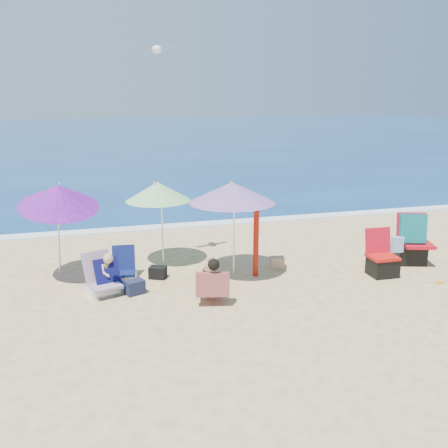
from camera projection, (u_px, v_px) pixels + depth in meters
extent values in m
plane|color=#D8BC84|center=(254.00, 295.00, 8.63)|extent=(120.00, 120.00, 0.00)
cube|color=navy|center=(118.00, 133.00, 50.61)|extent=(120.00, 80.00, 0.12)
cube|color=white|center=(196.00, 225.00, 13.38)|extent=(120.00, 0.50, 0.04)
cylinder|color=white|center=(234.00, 232.00, 9.43)|extent=(0.04, 0.04, 1.78)
cone|color=#FC21A0|center=(232.00, 192.00, 9.13)|extent=(2.03, 2.03, 0.40)
cylinder|color=white|center=(230.00, 184.00, 8.99)|extent=(0.03, 0.03, 0.11)
cylinder|color=white|center=(162.00, 226.00, 10.11)|extent=(0.04, 0.04, 1.66)
cone|color=green|center=(158.00, 191.00, 9.85)|extent=(1.63, 1.63, 0.39)
cylinder|color=silver|center=(154.00, 184.00, 9.73)|extent=(0.03, 0.03, 0.11)
cylinder|color=silver|center=(59.00, 236.00, 9.25)|extent=(0.15, 0.45, 1.69)
cone|color=#BD1B93|center=(58.00, 196.00, 8.92)|extent=(1.86, 1.90, 0.78)
cylinder|color=white|center=(59.00, 185.00, 8.91)|extent=(0.04, 0.06, 0.12)
cylinder|color=#B11B0C|center=(256.00, 244.00, 9.39)|extent=(0.14, 0.14, 1.33)
cone|color=#A3260B|center=(257.00, 206.00, 9.42)|extent=(0.20, 0.20, 0.17)
cube|color=#0C1845|center=(123.00, 273.00, 9.25)|extent=(0.48, 0.43, 0.05)
cube|color=#0C1447|center=(124.00, 257.00, 9.42)|extent=(0.47, 0.30, 0.47)
cube|color=silver|center=(125.00, 277.00, 9.31)|extent=(0.50, 0.45, 0.14)
cube|color=#EC5361|center=(105.00, 286.00, 8.54)|extent=(0.63, 0.59, 0.06)
cube|color=#E05C4F|center=(97.00, 266.00, 8.74)|extent=(0.58, 0.45, 0.55)
cube|color=white|center=(102.00, 289.00, 8.69)|extent=(0.66, 0.62, 0.16)
cube|color=#BA130D|center=(383.00, 257.00, 9.45)|extent=(0.55, 0.49, 0.06)
cube|color=#B70D1F|center=(378.00, 241.00, 9.61)|extent=(0.54, 0.17, 0.54)
cube|color=black|center=(383.00, 267.00, 9.52)|extent=(0.53, 0.48, 0.38)
cube|color=red|center=(417.00, 244.00, 10.06)|extent=(0.75, 0.70, 0.07)
cube|color=red|center=(411.00, 226.00, 10.31)|extent=(0.64, 0.34, 0.62)
cube|color=black|center=(410.00, 253.00, 10.26)|extent=(0.72, 0.68, 0.44)
cube|color=#097871|center=(413.00, 228.00, 9.94)|extent=(0.58, 0.35, 0.62)
cube|color=#8AAEDC|center=(397.00, 245.00, 9.95)|extent=(0.25, 0.14, 0.33)
imported|color=tan|center=(210.00, 277.00, 8.33)|extent=(0.34, 0.26, 0.84)
cube|color=#460E67|center=(211.00, 291.00, 8.37)|extent=(0.54, 0.50, 0.06)
cube|color=#420E68|center=(213.00, 284.00, 8.07)|extent=(0.61, 0.32, 0.43)
sphere|color=black|center=(214.00, 265.00, 8.00)|extent=(0.20, 0.20, 0.20)
imported|color=tan|center=(109.00, 272.00, 8.70)|extent=(0.42, 0.37, 0.73)
cube|color=#0B0E3F|center=(112.00, 286.00, 8.60)|extent=(0.54, 0.50, 0.05)
cube|color=#0B0B3F|center=(107.00, 272.00, 8.65)|extent=(0.50, 0.37, 0.47)
sphere|color=tan|center=(108.00, 258.00, 8.36)|extent=(0.18, 0.18, 0.18)
cube|color=#171E34|center=(135.00, 287.00, 8.64)|extent=(0.40, 0.34, 0.26)
cube|color=black|center=(158.00, 272.00, 9.41)|extent=(0.39, 0.35, 0.24)
cube|color=tan|center=(277.00, 263.00, 9.96)|extent=(0.31, 0.25, 0.24)
cube|color=orange|center=(440.00, 282.00, 9.17)|extent=(0.21, 0.12, 0.03)
ellipsoid|color=white|center=(157.00, 50.00, 9.03)|extent=(0.29, 0.42, 0.15)
cube|color=gray|center=(144.00, 48.00, 8.88)|extent=(0.40, 0.21, 0.08)
cube|color=#92939A|center=(166.00, 49.00, 9.09)|extent=(0.40, 0.21, 0.08)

